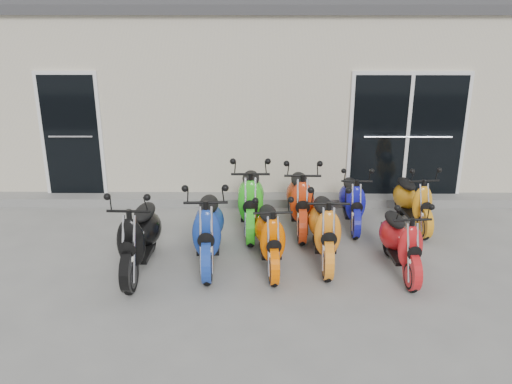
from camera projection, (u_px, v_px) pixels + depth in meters
ground at (256, 255)px, 8.22m from camera, size 80.00×80.00×0.00m
building at (257, 83)px, 12.53m from camera, size 14.00×6.00×3.20m
roof_cap at (257, 3)px, 11.95m from camera, size 14.20×6.20×0.16m
front_step at (256, 200)px, 10.09m from camera, size 14.00×0.40×0.15m
door_left at (71, 132)px, 9.83m from camera, size 1.07×0.08×2.22m
door_right at (407, 133)px, 9.80m from camera, size 2.02×0.08×2.22m
scooter_front_black at (139, 228)px, 7.56m from camera, size 0.70×1.76×1.29m
scooter_front_blue at (208, 219)px, 7.78m from camera, size 0.73×1.81×1.32m
scooter_front_orange_a at (270, 227)px, 7.71m from camera, size 0.69×1.62×1.17m
scooter_front_orange_b at (325, 219)px, 7.85m from camera, size 0.65×1.71×1.26m
scooter_front_red at (402, 234)px, 7.57m from camera, size 0.67×1.57×1.13m
scooter_back_green at (251, 191)px, 8.84m from camera, size 0.66×1.79×1.32m
scooter_back_red at (300, 191)px, 8.88m from camera, size 0.64×1.72×1.27m
scooter_back_blue at (353, 194)px, 9.02m from camera, size 0.58×1.49×1.09m
scooter_back_yellow at (414, 194)px, 9.01m from camera, size 0.72×1.54×1.10m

